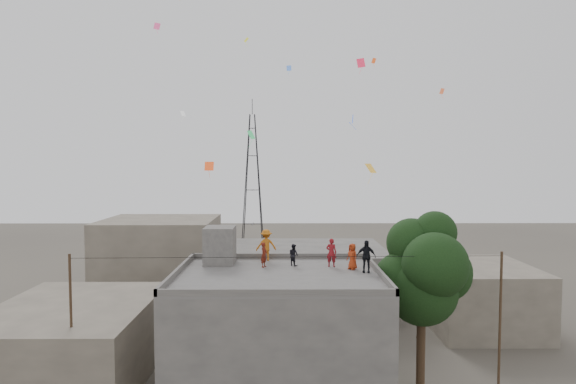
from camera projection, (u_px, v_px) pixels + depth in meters
name	position (u px, v px, depth m)	size (l,w,h in m)	color
main_building	(278.00, 335.00, 23.69)	(10.00, 8.00, 6.10)	#504D4A
parapet	(278.00, 271.00, 23.51)	(10.00, 8.00, 0.30)	#504D4A
stair_head_box	(220.00, 245.00, 26.04)	(1.60, 1.80, 2.00)	#504D4A
neighbor_west	(73.00, 342.00, 25.70)	(8.00, 10.00, 4.00)	#60574C
neighbor_north	(306.00, 279.00, 37.71)	(12.00, 9.00, 5.00)	#504D4A
neighbor_northwest	(160.00, 261.00, 39.59)	(9.00, 8.00, 7.00)	#60574C
neighbor_east	(479.00, 296.00, 33.79)	(7.00, 8.00, 4.40)	#60574C
tree	(425.00, 271.00, 24.15)	(4.90, 4.60, 9.10)	black
utility_line	(289.00, 329.00, 22.40)	(20.12, 0.62, 7.40)	black
transmission_tower	(253.00, 183.00, 63.26)	(2.97, 2.97, 20.01)	black
person_red_adult	(331.00, 253.00, 25.23)	(0.55, 0.36, 1.50)	maroon
person_orange_child	(352.00, 256.00, 24.62)	(0.65, 0.42, 1.33)	#AA3213
person_dark_child	(294.00, 255.00, 25.53)	(0.56, 0.44, 1.15)	black
person_dark_adult	(366.00, 256.00, 23.90)	(0.94, 0.39, 1.61)	black
person_orange_adult	(266.00, 245.00, 26.86)	(1.13, 0.65, 1.74)	#C16616
person_red_child	(264.00, 255.00, 25.15)	(0.47, 0.31, 1.30)	#631B0F
kites	(293.00, 93.00, 30.11)	(19.48, 15.15, 10.19)	#DD4417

